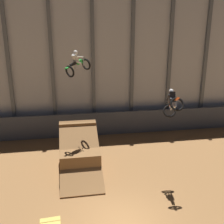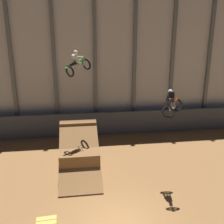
% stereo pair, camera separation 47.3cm
% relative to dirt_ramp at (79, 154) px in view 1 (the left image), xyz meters
% --- Properties ---
extents(ground_plane, '(60.00, 60.00, 0.00)m').
position_rel_dirt_ramp_xyz_m(ground_plane, '(1.64, -5.74, -0.99)').
color(ground_plane, olive).
extents(arena_back_wall, '(32.00, 0.40, 12.94)m').
position_rel_dirt_ramp_xyz_m(arena_back_wall, '(1.64, 6.65, 5.48)').
color(arena_back_wall, silver).
rests_on(arena_back_wall, ground_plane).
extents(lower_barrier, '(31.36, 0.20, 2.01)m').
position_rel_dirt_ramp_xyz_m(lower_barrier, '(1.64, 5.60, 0.02)').
color(lower_barrier, '#474C56').
rests_on(lower_barrier, ground_plane).
extents(dirt_ramp, '(2.48, 4.86, 2.89)m').
position_rel_dirt_ramp_xyz_m(dirt_ramp, '(0.00, 0.00, 0.00)').
color(dirt_ramp, brown).
rests_on(dirt_ramp, ground_plane).
extents(rider_bike_left_air, '(1.71, 1.61, 1.59)m').
position_rel_dirt_ramp_xyz_m(rider_bike_left_air, '(0.10, 0.46, 5.74)').
color(rider_bike_left_air, black).
extents(rider_bike_right_air, '(0.88, 1.73, 1.68)m').
position_rel_dirt_ramp_xyz_m(rider_bike_right_air, '(4.95, -2.92, 3.94)').
color(rider_bike_right_air, black).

